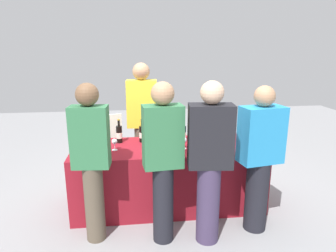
# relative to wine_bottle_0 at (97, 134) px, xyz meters

# --- Properties ---
(ground_plane) EXTENTS (12.00, 12.00, 0.00)m
(ground_plane) POSITION_rel_wine_bottle_0_xyz_m (0.86, -0.22, -0.89)
(ground_plane) COLOR gray
(tasting_table) EXTENTS (2.29, 0.84, 0.78)m
(tasting_table) POSITION_rel_wine_bottle_0_xyz_m (0.86, -0.22, -0.50)
(tasting_table) COLOR maroon
(tasting_table) RESTS_ON ground_plane
(wine_bottle_0) EXTENTS (0.07, 0.07, 0.31)m
(wine_bottle_0) POSITION_rel_wine_bottle_0_xyz_m (0.00, 0.00, 0.00)
(wine_bottle_0) COLOR black
(wine_bottle_0) RESTS_ON tasting_table
(wine_bottle_1) EXTENTS (0.08, 0.08, 0.30)m
(wine_bottle_1) POSITION_rel_wine_bottle_0_xyz_m (0.27, -0.01, -0.00)
(wine_bottle_1) COLOR black
(wine_bottle_1) RESTS_ON tasting_table
(wine_bottle_2) EXTENTS (0.08, 0.08, 0.30)m
(wine_bottle_2) POSITION_rel_wine_bottle_0_xyz_m (0.56, -0.02, -0.01)
(wine_bottle_2) COLOR black
(wine_bottle_2) RESTS_ON tasting_table
(wine_bottle_3) EXTENTS (0.07, 0.07, 0.30)m
(wine_bottle_3) POSITION_rel_wine_bottle_0_xyz_m (0.94, -0.15, -0.00)
(wine_bottle_3) COLOR black
(wine_bottle_3) RESTS_ON tasting_table
(wine_bottle_4) EXTENTS (0.07, 0.07, 0.30)m
(wine_bottle_4) POSITION_rel_wine_bottle_0_xyz_m (1.07, -0.07, -0.01)
(wine_bottle_4) COLOR black
(wine_bottle_4) RESTS_ON tasting_table
(wine_bottle_5) EXTENTS (0.07, 0.07, 0.33)m
(wine_bottle_5) POSITION_rel_wine_bottle_0_xyz_m (1.43, -0.05, 0.01)
(wine_bottle_5) COLOR black
(wine_bottle_5) RESTS_ON tasting_table
(wine_bottle_6) EXTENTS (0.07, 0.07, 0.30)m
(wine_bottle_6) POSITION_rel_wine_bottle_0_xyz_m (1.78, -0.14, -0.01)
(wine_bottle_6) COLOR black
(wine_bottle_6) RESTS_ON tasting_table
(wine_glass_0) EXTENTS (0.06, 0.06, 0.13)m
(wine_glass_0) POSITION_rel_wine_bottle_0_xyz_m (0.12, -0.43, -0.02)
(wine_glass_0) COLOR silver
(wine_glass_0) RESTS_ON tasting_table
(wine_glass_1) EXTENTS (0.07, 0.07, 0.14)m
(wine_glass_1) POSITION_rel_wine_bottle_0_xyz_m (0.23, -0.30, -0.01)
(wine_glass_1) COLOR silver
(wine_glass_1) RESTS_ON tasting_table
(wine_glass_2) EXTENTS (0.07, 0.07, 0.14)m
(wine_glass_2) POSITION_rel_wine_bottle_0_xyz_m (0.78, -0.44, -0.01)
(wine_glass_2) COLOR silver
(wine_glass_2) RESTS_ON tasting_table
(wine_glass_3) EXTENTS (0.07, 0.07, 0.14)m
(wine_glass_3) POSITION_rel_wine_bottle_0_xyz_m (1.03, -0.34, -0.01)
(wine_glass_3) COLOR silver
(wine_glass_3) RESTS_ON tasting_table
(wine_glass_4) EXTENTS (0.07, 0.07, 0.14)m
(wine_glass_4) POSITION_rel_wine_bottle_0_xyz_m (1.23, -0.35, -0.01)
(wine_glass_4) COLOR silver
(wine_glass_4) RESTS_ON tasting_table
(wine_glass_5) EXTENTS (0.07, 0.07, 0.15)m
(wine_glass_5) POSITION_rel_wine_bottle_0_xyz_m (1.54, -0.44, -0.00)
(wine_glass_5) COLOR silver
(wine_glass_5) RESTS_ON tasting_table
(ice_bucket) EXTENTS (0.18, 0.18, 0.19)m
(ice_bucket) POSITION_rel_wine_bottle_0_xyz_m (1.59, -0.21, -0.02)
(ice_bucket) COLOR silver
(ice_bucket) RESTS_ON tasting_table
(server_pouring) EXTENTS (0.43, 0.25, 1.74)m
(server_pouring) POSITION_rel_wine_bottle_0_xyz_m (0.58, 0.44, 0.06)
(server_pouring) COLOR brown
(server_pouring) RESTS_ON ground_plane
(guest_0) EXTENTS (0.37, 0.23, 1.63)m
(guest_0) POSITION_rel_wine_bottle_0_xyz_m (0.03, -0.84, 0.01)
(guest_0) COLOR brown
(guest_0) RESTS_ON ground_plane
(guest_1) EXTENTS (0.40, 0.25, 1.64)m
(guest_1) POSITION_rel_wine_bottle_0_xyz_m (0.72, -0.94, 0.01)
(guest_1) COLOR black
(guest_1) RESTS_ON ground_plane
(guest_2) EXTENTS (0.45, 0.28, 1.65)m
(guest_2) POSITION_rel_wine_bottle_0_xyz_m (1.18, -1.00, -0.00)
(guest_2) COLOR #3F3351
(guest_2) RESTS_ON ground_plane
(guest_3) EXTENTS (0.47, 0.31, 1.58)m
(guest_3) POSITION_rel_wine_bottle_0_xyz_m (1.75, -0.86, -0.05)
(guest_3) COLOR black
(guest_3) RESTS_ON ground_plane
(menu_board) EXTENTS (0.47, 0.14, 0.95)m
(menu_board) POSITION_rel_wine_bottle_0_xyz_m (0.05, 0.85, -0.42)
(menu_board) COLOR white
(menu_board) RESTS_ON ground_plane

